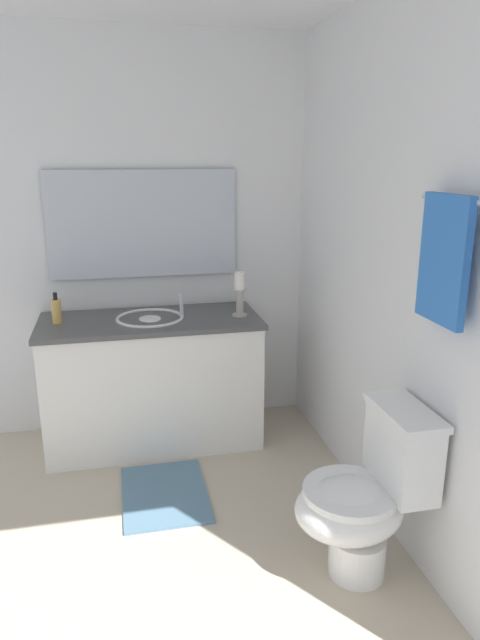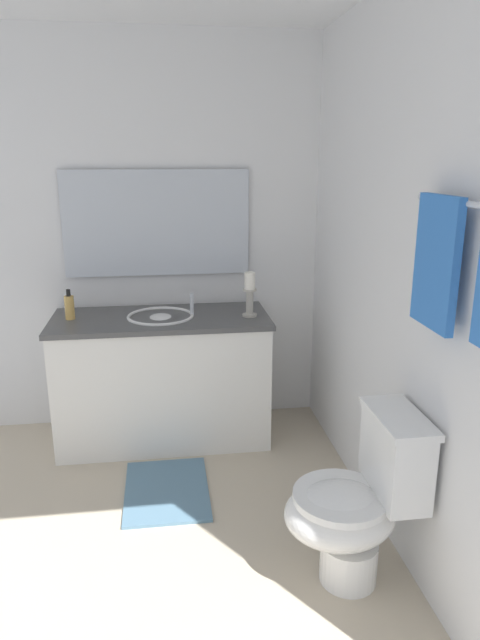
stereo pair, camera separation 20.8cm
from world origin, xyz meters
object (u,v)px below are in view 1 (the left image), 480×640
sink_basin (150,325)px  soap_bottle (56,311)px  vanity_cabinet (153,381)px  towel_near_vanity (444,260)px  toilet (365,497)px  bath_mat (165,494)px  candle_holder_tall (240,293)px  mirror (143,224)px

sink_basin → soap_bottle: size_ratio=2.23×
soap_bottle → vanity_cabinet: bearing=87.4°
soap_bottle → towel_near_vanity: (1.49, 1.50, 0.49)m
towel_near_vanity → toilet: bearing=-111.1°
toilet → bath_mat: size_ratio=1.25×
sink_basin → candle_holder_tall: size_ratio=1.50×
mirror → sink_basin: bearing=0.2°
vanity_cabinet → soap_bottle: soap_bottle is taller
sink_basin → towel_near_vanity: size_ratio=0.86×
candle_holder_tall → soap_bottle: bearing=-94.4°
toilet → towel_near_vanity: bearing=68.9°
candle_holder_tall → soap_bottle: (-0.08, -1.06, -0.07)m
vanity_cabinet → candle_holder_tall: candle_holder_tall is taller
sink_basin → bath_mat: 0.98m
vanity_cabinet → mirror: 0.96m
candle_holder_tall → bath_mat: 1.21m
soap_bottle → candle_holder_tall: bearing=85.6°
mirror → towel_near_vanity: bearing=29.1°
vanity_cabinet → sink_basin: sink_basin is taller
vanity_cabinet → bath_mat: (0.63, 0.00, -0.39)m
mirror → bath_mat: mirror is taller
vanity_cabinet → mirror: bearing=180.0°
candle_holder_tall → towel_near_vanity: size_ratio=0.58×
mirror → soap_bottle: 0.74m
vanity_cabinet → towel_near_vanity: size_ratio=2.81×
mirror → soap_bottle: bearing=-64.1°
candle_holder_tall → soap_bottle: candle_holder_tall is taller
vanity_cabinet → sink_basin: bearing=90.0°
towel_near_vanity → bath_mat: bearing=-130.9°
towel_near_vanity → bath_mat: (-0.84, -0.97, -1.36)m
sink_basin → towel_near_vanity: towel_near_vanity is taller
vanity_cabinet → candle_holder_tall: 0.76m
vanity_cabinet → soap_bottle: 0.71m
toilet → bath_mat: 1.14m
bath_mat → vanity_cabinet: bearing=-180.0°
sink_basin → candle_holder_tall: bearing=83.9°
soap_bottle → towel_near_vanity: 2.17m
mirror → towel_near_vanity: size_ratio=2.47×
bath_mat → towel_near_vanity: bearing=49.1°
sink_basin → towel_near_vanity: 1.86m
vanity_cabinet → toilet: bearing=28.9°
towel_near_vanity → vanity_cabinet: bearing=-146.5°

